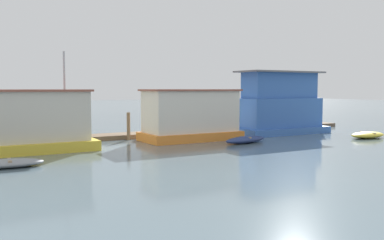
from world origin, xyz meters
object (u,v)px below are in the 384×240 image
houseboat_yellow (42,122)px  dinghy_navy (246,140)px  mooring_post_near_left (275,119)px  mooring_post_near_right (128,126)px  houseboat_orange (191,115)px  houseboat_blue (280,106)px  dinghy_grey (10,163)px  dinghy_yellow (368,135)px

houseboat_yellow → dinghy_navy: bearing=-14.7°
houseboat_yellow → mooring_post_near_left: (18.81, 2.16, -0.67)m
houseboat_yellow → mooring_post_near_right: (5.99, 2.16, -0.67)m
houseboat_orange → houseboat_yellow: bearing=-179.6°
houseboat_blue → mooring_post_near_right: bearing=171.5°
houseboat_blue → houseboat_yellow: bearing=-178.7°
mooring_post_near_right → dinghy_navy: bearing=-42.0°
houseboat_blue → mooring_post_near_left: bearing=58.9°
houseboat_yellow → mooring_post_near_right: bearing=19.8°
mooring_post_near_right → houseboat_blue: bearing=-8.5°
houseboat_yellow → houseboat_blue: (17.75, 0.39, 0.50)m
houseboat_orange → dinghy_navy: size_ratio=1.82×
houseboat_orange → dinghy_grey: bearing=-158.0°
houseboat_yellow → dinghy_grey: bearing=-115.7°
houseboat_orange → mooring_post_near_right: (-3.65, 2.08, -0.72)m
dinghy_navy → dinghy_yellow: 9.33m
dinghy_grey → houseboat_blue: bearing=14.4°
houseboat_orange → dinghy_grey: (-11.93, -4.83, -1.47)m
dinghy_navy → mooring_post_near_left: 8.77m
houseboat_blue → dinghy_grey: (-20.04, -5.15, -1.92)m
houseboat_yellow → houseboat_orange: (9.64, 0.07, 0.05)m
dinghy_navy → mooring_post_near_left: size_ratio=1.95×
houseboat_orange → mooring_post_near_right: bearing=150.3°
mooring_post_near_right → mooring_post_near_left: 12.82m
dinghy_grey → dinghy_yellow: size_ratio=1.03×
dinghy_yellow → dinghy_grey: bearing=179.0°
dinghy_navy → dinghy_grey: bearing=-173.4°
houseboat_blue → dinghy_navy: (-5.91, -3.51, -1.89)m
dinghy_grey → mooring_post_near_left: mooring_post_near_left is taller
houseboat_blue → dinghy_navy: size_ratio=2.07×
dinghy_yellow → dinghy_navy: bearing=167.3°
houseboat_yellow → dinghy_yellow: 21.62m
houseboat_blue → mooring_post_near_right: size_ratio=4.02×
houseboat_blue → mooring_post_near_left: 2.37m
houseboat_blue → mooring_post_near_right: 11.95m
houseboat_blue → dinghy_navy: 7.13m
dinghy_grey → houseboat_yellow: bearing=64.3°
houseboat_blue → dinghy_grey: houseboat_blue is taller
houseboat_blue → mooring_post_near_left: (1.06, 1.76, -1.18)m
houseboat_yellow → mooring_post_near_left: size_ratio=3.02×
houseboat_orange → dinghy_yellow: size_ratio=2.30×
houseboat_yellow → houseboat_blue: houseboat_yellow is taller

